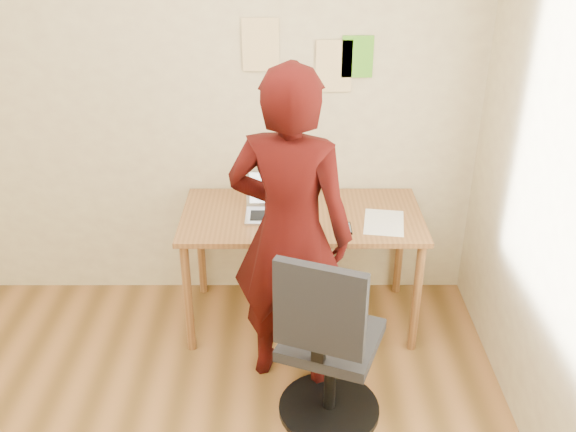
{
  "coord_description": "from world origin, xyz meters",
  "views": [
    {
      "loc": [
        0.58,
        -1.94,
        2.45
      ],
      "look_at": [
        0.59,
        0.95,
        0.95
      ],
      "focal_mm": 40.0,
      "sensor_mm": 36.0,
      "label": 1
    }
  ],
  "objects_px": {
    "laptop": "(273,205)",
    "office_chair": "(327,353)",
    "person": "(290,235)",
    "phone": "(345,228)",
    "desk": "(302,227)"
  },
  "relations": [
    {
      "from": "laptop",
      "to": "office_chair",
      "type": "xyz_separation_m",
      "value": [
        0.28,
        -0.89,
        -0.36
      ]
    },
    {
      "from": "phone",
      "to": "person",
      "type": "height_order",
      "value": "person"
    },
    {
      "from": "laptop",
      "to": "office_chair",
      "type": "relative_size",
      "value": 0.32
    },
    {
      "from": "office_chair",
      "to": "laptop",
      "type": "bearing_deg",
      "value": 128.28
    },
    {
      "from": "desk",
      "to": "office_chair",
      "type": "bearing_deg",
      "value": -82.9
    },
    {
      "from": "phone",
      "to": "person",
      "type": "relative_size",
      "value": 0.08
    },
    {
      "from": "person",
      "to": "office_chair",
      "type": "bearing_deg",
      "value": 131.86
    },
    {
      "from": "laptop",
      "to": "office_chair",
      "type": "distance_m",
      "value": 1.0
    },
    {
      "from": "phone",
      "to": "desk",
      "type": "bearing_deg",
      "value": 142.28
    },
    {
      "from": "laptop",
      "to": "person",
      "type": "distance_m",
      "value": 0.53
    },
    {
      "from": "phone",
      "to": "office_chair",
      "type": "relative_size",
      "value": 0.13
    },
    {
      "from": "desk",
      "to": "person",
      "type": "xyz_separation_m",
      "value": [
        -0.07,
        -0.5,
        0.23
      ]
    },
    {
      "from": "desk",
      "to": "laptop",
      "type": "xyz_separation_m",
      "value": [
        -0.17,
        0.02,
        0.14
      ]
    },
    {
      "from": "laptop",
      "to": "phone",
      "type": "bearing_deg",
      "value": -25.9
    },
    {
      "from": "desk",
      "to": "laptop",
      "type": "distance_m",
      "value": 0.22
    }
  ]
}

